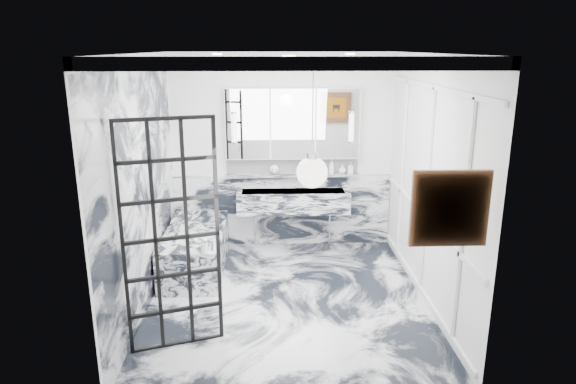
{
  "coord_description": "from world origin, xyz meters",
  "views": [
    {
      "loc": [
        -0.2,
        -5.48,
        2.87
      ],
      "look_at": [
        0.04,
        0.5,
        1.17
      ],
      "focal_mm": 32.0,
      "sensor_mm": 36.0,
      "label": 1
    }
  ],
  "objects_px": {
    "crittall_door": "(171,238)",
    "trough_sink": "(293,201)",
    "bathtub": "(196,249)",
    "mirror_cabinet": "(293,124)"
  },
  "relations": [
    {
      "from": "mirror_cabinet",
      "to": "trough_sink",
      "type": "bearing_deg",
      "value": -90.0
    },
    {
      "from": "crittall_door",
      "to": "trough_sink",
      "type": "xyz_separation_m",
      "value": [
        1.27,
        2.48,
        -0.4
      ]
    },
    {
      "from": "crittall_door",
      "to": "mirror_cabinet",
      "type": "xyz_separation_m",
      "value": [
        1.27,
        2.65,
        0.69
      ]
    },
    {
      "from": "mirror_cabinet",
      "to": "bathtub",
      "type": "distance_m",
      "value": 2.2
    },
    {
      "from": "crittall_door",
      "to": "bathtub",
      "type": "xyz_separation_m",
      "value": [
        -0.06,
        1.82,
        -0.85
      ]
    },
    {
      "from": "trough_sink",
      "to": "mirror_cabinet",
      "type": "relative_size",
      "value": 0.84
    },
    {
      "from": "crittall_door",
      "to": "trough_sink",
      "type": "height_order",
      "value": "crittall_door"
    },
    {
      "from": "trough_sink",
      "to": "mirror_cabinet",
      "type": "bearing_deg",
      "value": 90.0
    },
    {
      "from": "trough_sink",
      "to": "bathtub",
      "type": "bearing_deg",
      "value": -153.52
    },
    {
      "from": "crittall_door",
      "to": "bathtub",
      "type": "relative_size",
      "value": 1.37
    }
  ]
}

